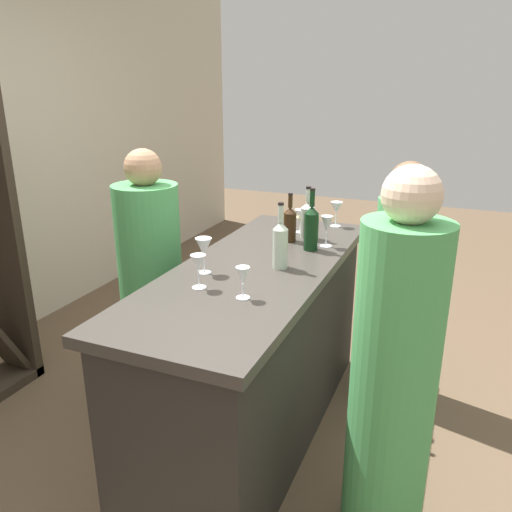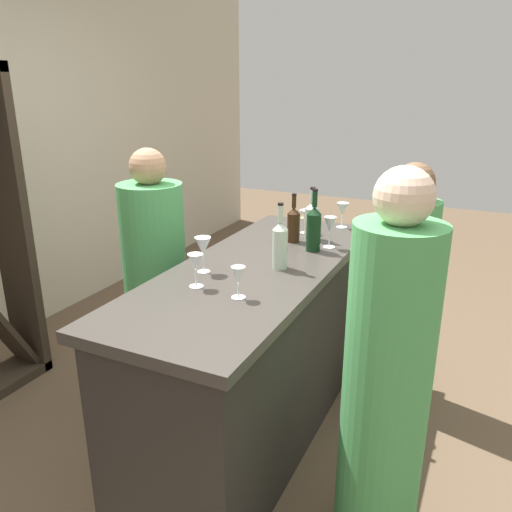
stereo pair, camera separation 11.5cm
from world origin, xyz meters
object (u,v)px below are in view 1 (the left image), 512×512
(person_left_guest, at_px, (399,293))
(person_right_guest, at_px, (151,287))
(wine_glass_near_left, at_px, (327,225))
(wine_glass_far_center, at_px, (198,264))
(person_center_guest, at_px, (393,382))
(wine_bottle_leftmost_clear_pale, at_px, (280,244))
(wine_glass_near_center, at_px, (336,209))
(wine_glass_near_right, at_px, (243,277))
(wine_glass_far_left, at_px, (300,216))
(wine_glass_far_right, at_px, (204,248))
(wine_bottle_second_left_dark_green, at_px, (311,227))
(wine_bottle_second_right_clear_pale, at_px, (308,219))
(wine_bottle_center_amber_brown, at_px, (290,223))

(person_left_guest, relative_size, person_right_guest, 0.96)
(wine_glass_near_left, height_order, person_right_guest, person_right_guest)
(wine_glass_far_center, relative_size, person_center_guest, 0.10)
(wine_glass_far_center, relative_size, person_left_guest, 0.11)
(wine_bottle_leftmost_clear_pale, distance_m, wine_glass_near_center, 0.84)
(wine_glass_near_right, relative_size, wine_glass_far_center, 0.91)
(wine_glass_far_left, relative_size, person_right_guest, 0.10)
(wine_glass_near_center, distance_m, person_left_guest, 0.64)
(wine_bottle_leftmost_clear_pale, bearing_deg, wine_glass_far_left, 9.22)
(wine_glass_far_center, distance_m, wine_glass_far_right, 0.19)
(wine_bottle_second_left_dark_green, relative_size, person_center_guest, 0.21)
(wine_bottle_second_right_clear_pale, height_order, wine_glass_near_center, wine_bottle_second_right_clear_pale)
(wine_glass_near_center, height_order, wine_glass_far_center, wine_glass_near_center)
(wine_bottle_leftmost_clear_pale, bearing_deg, wine_bottle_center_amber_brown, 13.18)
(wine_bottle_leftmost_clear_pale, xyz_separation_m, wine_bottle_second_right_clear_pale, (0.53, 0.03, -0.01))
(wine_glass_near_center, bearing_deg, wine_glass_far_right, 160.68)
(wine_glass_near_left, bearing_deg, wine_glass_near_center, 7.27)
(wine_glass_near_left, bearing_deg, wine_bottle_leftmost_clear_pale, 164.57)
(wine_bottle_center_amber_brown, bearing_deg, wine_bottle_second_right_clear_pale, -39.59)
(wine_bottle_second_right_clear_pale, distance_m, person_right_guest, 1.00)
(wine_bottle_leftmost_clear_pale, bearing_deg, person_left_guest, -38.38)
(wine_glass_near_right, distance_m, wine_glass_far_right, 0.36)
(wine_glass_far_left, height_order, person_center_guest, person_center_guest)
(wine_bottle_leftmost_clear_pale, xyz_separation_m, wine_glass_near_left, (0.42, -0.12, -0.00))
(wine_bottle_center_amber_brown, height_order, wine_glass_far_right, wine_bottle_center_amber_brown)
(wine_glass_near_left, relative_size, person_center_guest, 0.11)
(wine_bottle_second_right_clear_pale, xyz_separation_m, wine_glass_near_left, (-0.11, -0.14, 0.01))
(wine_glass_near_center, xyz_separation_m, wine_glass_near_right, (-1.25, 0.08, -0.02))
(wine_glass_near_left, bearing_deg, wine_glass_far_right, 145.98)
(wine_glass_near_right, relative_size, person_center_guest, 0.09)
(wine_bottle_second_right_clear_pale, distance_m, wine_glass_far_left, 0.13)
(wine_glass_far_center, height_order, person_center_guest, person_center_guest)
(wine_glass_near_right, xyz_separation_m, person_right_guest, (0.54, 0.84, -0.38))
(person_right_guest, bearing_deg, wine_glass_near_right, -43.41)
(wine_bottle_leftmost_clear_pale, height_order, wine_glass_far_center, wine_bottle_leftmost_clear_pale)
(wine_bottle_center_amber_brown, distance_m, wine_glass_near_right, 0.85)
(wine_glass_near_center, distance_m, wine_glass_far_center, 1.26)
(wine_glass_far_left, xyz_separation_m, person_right_guest, (-0.50, 0.75, -0.39))
(wine_glass_near_right, height_order, wine_glass_far_center, wine_glass_far_center)
(wine_glass_far_left, bearing_deg, person_left_guest, -88.89)
(wine_glass_near_left, distance_m, wine_glass_far_center, 0.87)
(wine_bottle_second_left_dark_green, xyz_separation_m, wine_bottle_center_amber_brown, (0.10, 0.16, -0.02))
(person_right_guest, bearing_deg, wine_glass_near_center, 27.33)
(wine_bottle_leftmost_clear_pale, distance_m, person_center_guest, 0.84)
(wine_glass_far_right, bearing_deg, wine_glass_near_right, -124.74)
(wine_bottle_second_right_clear_pale, xyz_separation_m, wine_glass_near_center, (0.32, -0.09, -0.00))
(wine_glass_far_left, distance_m, wine_glass_far_right, 0.86)
(wine_bottle_second_left_dark_green, relative_size, person_left_guest, 0.24)
(wine_glass_near_left, bearing_deg, wine_glass_far_left, 46.36)
(wine_bottle_leftmost_clear_pale, relative_size, wine_bottle_second_right_clear_pale, 1.07)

